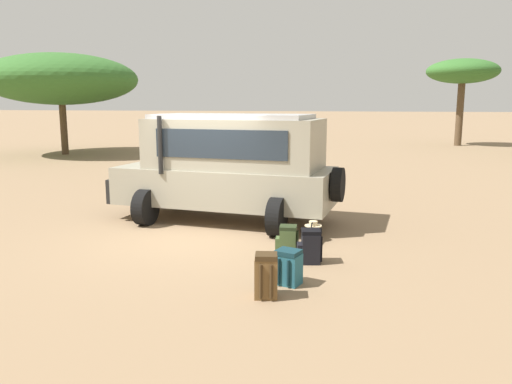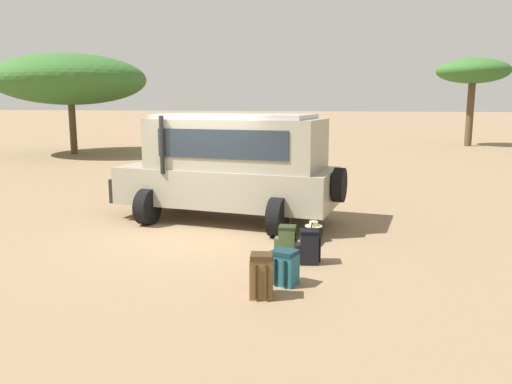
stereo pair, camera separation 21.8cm
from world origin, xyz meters
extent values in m
plane|color=#8C7051|center=(0.00, 0.00, 0.00)|extent=(320.00, 320.00, 0.00)
cube|color=gray|center=(0.21, 1.50, 0.82)|extent=(5.04, 2.29, 0.84)
cube|color=gray|center=(0.45, 1.48, 1.79)|extent=(3.95, 2.09, 1.10)
cube|color=#232D38|center=(-1.06, 1.61, 1.74)|extent=(0.18, 1.56, 0.77)
cube|color=#232D38|center=(0.38, 0.58, 1.84)|extent=(2.93, 0.27, 0.60)
cube|color=#232D38|center=(0.53, 2.38, 1.84)|extent=(2.93, 0.27, 0.60)
cube|color=#B7B7B7|center=(0.40, 1.49, 2.39)|extent=(3.56, 1.98, 0.10)
cube|color=black|center=(-2.36, 1.71, 0.65)|extent=(0.29, 1.62, 0.56)
cylinder|color=black|center=(-0.97, 0.63, 1.79)|extent=(0.10, 0.10, 1.25)
cylinder|color=black|center=(-1.39, 0.66, 0.40)|extent=(0.34, 0.82, 0.80)
cylinder|color=black|center=(-1.23, 2.59, 0.40)|extent=(0.34, 0.82, 0.80)
cylinder|color=black|center=(1.64, 0.42, 0.40)|extent=(0.34, 0.82, 0.80)
cylinder|color=black|center=(1.80, 2.35, 0.40)|extent=(0.34, 0.82, 0.80)
cylinder|color=black|center=(2.79, 1.30, 0.97)|extent=(0.28, 0.75, 0.74)
cube|color=black|center=(2.54, -1.14, 0.26)|extent=(0.37, 0.39, 0.51)
cube|color=black|center=(2.36, -1.18, 0.19)|extent=(0.13, 0.26, 0.28)
cube|color=black|center=(2.54, -1.14, 0.54)|extent=(0.38, 0.38, 0.07)
cylinder|color=black|center=(2.73, -1.18, 0.26)|extent=(0.04, 0.04, 0.43)
cylinder|color=black|center=(2.69, -1.03, 0.26)|extent=(0.04, 0.04, 0.43)
cube|color=#235B6B|center=(2.35, -2.25, 0.23)|extent=(0.42, 0.37, 0.47)
cube|color=#235B6B|center=(2.41, -2.08, 0.17)|extent=(0.28, 0.15, 0.26)
cube|color=#13323A|center=(2.35, -2.25, 0.50)|extent=(0.41, 0.38, 0.07)
cylinder|color=#13323A|center=(2.23, -2.38, 0.23)|extent=(0.04, 0.04, 0.40)
cylinder|color=#13323A|center=(2.39, -2.43, 0.23)|extent=(0.04, 0.04, 0.40)
cube|color=brown|center=(2.15, -2.84, 0.28)|extent=(0.36, 0.32, 0.57)
cube|color=brown|center=(2.11, -2.67, 0.21)|extent=(0.25, 0.12, 0.31)
cube|color=#3A2A16|center=(2.15, -2.84, 0.60)|extent=(0.35, 0.33, 0.07)
cylinder|color=#3A2A16|center=(2.11, -3.00, 0.28)|extent=(0.04, 0.04, 0.48)
cylinder|color=#3A2A16|center=(2.25, -2.97, 0.28)|extent=(0.04, 0.04, 0.48)
cube|color=#42562D|center=(2.08, -0.71, 0.22)|extent=(0.32, 0.34, 0.45)
cube|color=#42562D|center=(1.90, -0.73, 0.17)|extent=(0.10, 0.24, 0.25)
cube|color=#242F19|center=(2.08, -0.71, 0.48)|extent=(0.33, 0.32, 0.07)
cylinder|color=#242F19|center=(2.25, -0.76, 0.22)|extent=(0.04, 0.04, 0.38)
cylinder|color=#242F19|center=(2.23, -0.62, 0.22)|extent=(0.04, 0.04, 0.38)
cylinder|color=black|center=(2.40, 0.17, 0.14)|extent=(0.34, 0.63, 0.28)
sphere|color=black|center=(2.43, 0.47, 0.14)|extent=(0.28, 0.28, 0.28)
sphere|color=black|center=(2.37, -0.14, 0.14)|extent=(0.28, 0.28, 0.28)
torus|color=black|center=(2.40, 0.17, 0.30)|extent=(0.04, 0.17, 0.16)
cylinder|color=beige|center=(2.41, 0.27, 0.30)|extent=(0.34, 0.34, 0.02)
cylinder|color=beige|center=(2.41, 0.27, 0.34)|extent=(0.17, 0.17, 0.09)
cylinder|color=brown|center=(-12.55, 13.96, 1.39)|extent=(0.35, 0.35, 2.79)
ellipsoid|color=#336628|center=(-12.55, 13.96, 3.90)|extent=(7.89, 7.72, 2.62)
cylinder|color=brown|center=(8.54, 24.89, 2.00)|extent=(0.44, 0.44, 4.00)
ellipsoid|color=#336628|center=(8.54, 24.89, 4.66)|extent=(4.41, 3.89, 1.53)
camera|label=1|loc=(3.58, -9.29, 2.68)|focal=35.00mm
camera|label=2|loc=(3.80, -9.24, 2.68)|focal=35.00mm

